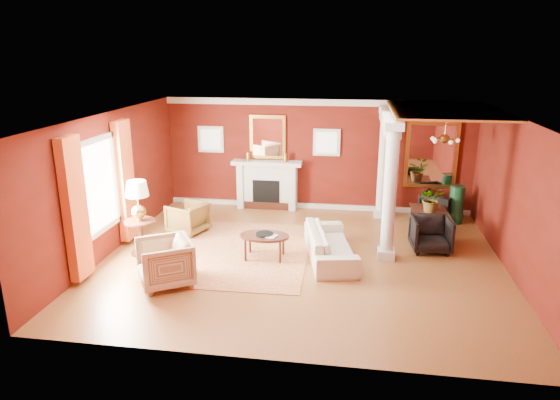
% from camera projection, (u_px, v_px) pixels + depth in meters
% --- Properties ---
extents(ground, '(8.00, 8.00, 0.00)m').
position_uv_depth(ground, '(302.00, 259.00, 10.19)').
color(ground, brown).
rests_on(ground, ground).
extents(room_shell, '(8.04, 7.04, 2.92)m').
position_uv_depth(room_shell, '(303.00, 163.00, 9.60)').
color(room_shell, '#5F140D').
rests_on(room_shell, ground).
extents(fireplace, '(1.85, 0.42, 1.29)m').
position_uv_depth(fireplace, '(267.00, 185.00, 13.33)').
color(fireplace, silver).
rests_on(fireplace, ground).
extents(overmantel_mirror, '(0.95, 0.07, 1.15)m').
position_uv_depth(overmantel_mirror, '(268.00, 137.00, 13.09)').
color(overmantel_mirror, gold).
rests_on(overmantel_mirror, fireplace).
extents(flank_window_left, '(0.70, 0.07, 0.70)m').
position_uv_depth(flank_window_left, '(211.00, 139.00, 13.35)').
color(flank_window_left, silver).
rests_on(flank_window_left, room_shell).
extents(flank_window_right, '(0.70, 0.07, 0.70)m').
position_uv_depth(flank_window_right, '(327.00, 142.00, 12.91)').
color(flank_window_right, silver).
rests_on(flank_window_right, room_shell).
extents(left_window, '(0.21, 2.55, 2.60)m').
position_uv_depth(left_window, '(102.00, 192.00, 9.77)').
color(left_window, white).
rests_on(left_window, room_shell).
extents(column_front, '(0.36, 0.36, 2.80)m').
position_uv_depth(column_front, '(390.00, 192.00, 9.82)').
color(column_front, silver).
rests_on(column_front, ground).
extents(column_back, '(0.36, 0.36, 2.80)m').
position_uv_depth(column_back, '(384.00, 162.00, 12.37)').
color(column_back, silver).
rests_on(column_back, ground).
extents(header_beam, '(0.30, 3.20, 0.32)m').
position_uv_depth(header_beam, '(389.00, 120.00, 10.98)').
color(header_beam, silver).
rests_on(header_beam, column_front).
extents(amber_ceiling, '(2.30, 3.40, 0.04)m').
position_uv_depth(amber_ceiling, '(445.00, 110.00, 10.60)').
color(amber_ceiling, '#DA8740').
rests_on(amber_ceiling, room_shell).
extents(dining_mirror, '(1.30, 0.07, 1.70)m').
position_uv_depth(dining_mirror, '(431.00, 155.00, 12.59)').
color(dining_mirror, gold).
rests_on(dining_mirror, room_shell).
extents(chandelier, '(0.60, 0.62, 0.75)m').
position_uv_depth(chandelier, '(445.00, 139.00, 10.82)').
color(chandelier, '#A77C34').
rests_on(chandelier, room_shell).
extents(crown_trim, '(8.00, 0.08, 0.16)m').
position_uv_depth(crown_trim, '(318.00, 102.00, 12.65)').
color(crown_trim, silver).
rests_on(crown_trim, room_shell).
extents(base_trim, '(8.00, 0.08, 0.12)m').
position_uv_depth(base_trim, '(316.00, 206.00, 13.45)').
color(base_trim, silver).
rests_on(base_trim, ground).
extents(rug, '(2.78, 3.66, 0.01)m').
position_uv_depth(rug, '(243.00, 252.00, 10.54)').
color(rug, maroon).
rests_on(rug, ground).
extents(sofa, '(1.05, 2.23, 0.84)m').
position_uv_depth(sofa, '(330.00, 239.00, 10.10)').
color(sofa, beige).
rests_on(sofa, ground).
extents(armchair_leopard, '(0.95, 0.98, 0.79)m').
position_uv_depth(armchair_leopard, '(188.00, 216.00, 11.57)').
color(armchair_leopard, black).
rests_on(armchair_leopard, ground).
extents(armchair_stripe, '(1.21, 1.23, 0.94)m').
position_uv_depth(armchair_stripe, '(165.00, 260.00, 8.98)').
color(armchair_stripe, tan).
rests_on(armchair_stripe, ground).
extents(coffee_table, '(1.01, 1.01, 0.51)m').
position_uv_depth(coffee_table, '(265.00, 237.00, 10.11)').
color(coffee_table, black).
rests_on(coffee_table, ground).
extents(coffee_book, '(0.18, 0.06, 0.24)m').
position_uv_depth(coffee_book, '(267.00, 231.00, 9.99)').
color(coffee_book, black).
rests_on(coffee_book, coffee_table).
extents(side_table, '(0.63, 0.63, 1.57)m').
position_uv_depth(side_table, '(138.00, 205.00, 10.17)').
color(side_table, black).
rests_on(side_table, ground).
extents(dining_table, '(0.55, 1.45, 0.80)m').
position_uv_depth(dining_table, '(432.00, 217.00, 11.52)').
color(dining_table, black).
rests_on(dining_table, ground).
extents(dining_chair_near, '(0.84, 0.80, 0.81)m').
position_uv_depth(dining_chair_near, '(431.00, 233.00, 10.51)').
color(dining_chair_near, black).
rests_on(dining_chair_near, ground).
extents(dining_chair_far, '(0.96, 0.94, 0.76)m').
position_uv_depth(dining_chair_far, '(437.00, 205.00, 12.48)').
color(dining_chair_far, black).
rests_on(dining_chair_far, ground).
extents(green_urn, '(0.40, 0.40, 0.95)m').
position_uv_depth(green_urn, '(456.00, 208.00, 12.24)').
color(green_urn, '#133B20').
rests_on(green_urn, ground).
extents(potted_plant, '(0.60, 0.65, 0.49)m').
position_uv_depth(potted_plant, '(433.00, 189.00, 11.38)').
color(potted_plant, '#26591E').
rests_on(potted_plant, dining_table).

